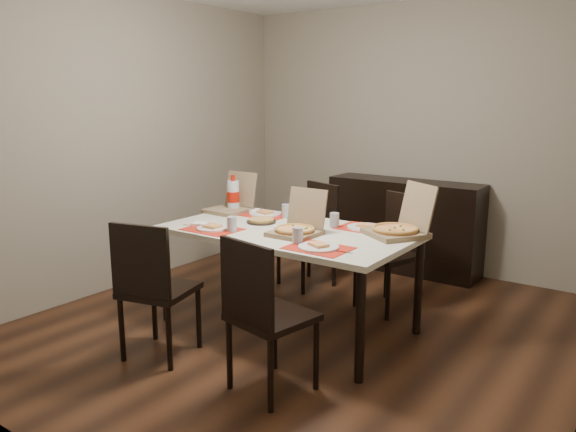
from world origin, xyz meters
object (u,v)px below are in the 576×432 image
(chair_far_right, at_px, (395,246))
(dining_table, at_px, (288,238))
(dip_bowl, at_px, (313,225))
(chair_far_left, at_px, (313,230))
(chair_near_left, at_px, (153,285))
(chair_near_right, at_px, (263,310))
(soda_bottle, at_px, (233,196))
(pizza_box_center, at_px, (297,227))
(sideboard, at_px, (404,225))

(chair_far_right, bearing_deg, dining_table, -118.80)
(dining_table, height_order, dip_bowl, dip_bowl)
(chair_far_left, relative_size, chair_far_right, 1.00)
(dining_table, relative_size, chair_near_left, 1.94)
(chair_near_right, distance_m, soda_bottle, 1.72)
(chair_far_right, height_order, dip_bowl, chair_far_right)
(chair_far_left, bearing_deg, chair_far_right, -6.78)
(dining_table, xyz_separation_m, chair_near_right, (0.45, -0.88, -0.17))
(pizza_box_center, height_order, dip_bowl, pizza_box_center)
(soda_bottle, bearing_deg, chair_near_right, -43.65)
(chair_near_right, bearing_deg, soda_bottle, 136.35)
(chair_far_left, xyz_separation_m, dip_bowl, (0.51, -0.77, 0.25))
(dining_table, height_order, chair_far_right, chair_far_right)
(chair_far_right, distance_m, soda_bottle, 1.40)
(dining_table, distance_m, pizza_box_center, 0.21)
(sideboard, distance_m, soda_bottle, 1.83)
(sideboard, relative_size, dip_bowl, 11.61)
(dining_table, bearing_deg, pizza_box_center, -32.74)
(chair_near_right, relative_size, pizza_box_center, 2.70)
(soda_bottle, bearing_deg, chair_near_left, -73.49)
(chair_near_right, distance_m, pizza_box_center, 0.89)
(soda_bottle, bearing_deg, chair_far_right, 24.59)
(chair_far_right, distance_m, dip_bowl, 0.80)
(pizza_box_center, bearing_deg, chair_near_left, -122.82)
(sideboard, xyz_separation_m, soda_bottle, (-0.87, -1.56, 0.43))
(chair_far_left, height_order, dip_bowl, chair_far_left)
(dining_table, bearing_deg, chair_near_right, -62.88)
(sideboard, relative_size, dining_table, 0.83)
(chair_near_left, distance_m, chair_far_left, 1.88)
(pizza_box_center, bearing_deg, sideboard, 91.28)
(chair_far_left, height_order, soda_bottle, soda_bottle)
(sideboard, bearing_deg, chair_far_right, -70.11)
(dip_bowl, xyz_separation_m, soda_bottle, (-0.87, 0.11, 0.11))
(chair_near_left, relative_size, chair_far_left, 1.00)
(dining_table, height_order, chair_far_left, chair_far_left)
(chair_near_right, relative_size, chair_far_right, 1.00)
(chair_near_left, bearing_deg, chair_far_right, 64.12)
(chair_near_right, bearing_deg, dining_table, 117.12)
(chair_near_left, bearing_deg, soda_bottle, 106.51)
(chair_near_left, bearing_deg, pizza_box_center, 57.18)
(pizza_box_center, height_order, soda_bottle, pizza_box_center)
(soda_bottle, bearing_deg, sideboard, 60.93)
(pizza_box_center, xyz_separation_m, soda_bottle, (-0.91, 0.37, 0.08))
(sideboard, relative_size, pizza_box_center, 4.36)
(chair_far_right, relative_size, pizza_box_center, 2.70)
(dining_table, distance_m, chair_near_left, 1.04)
(chair_far_left, distance_m, pizza_box_center, 1.20)
(chair_near_left, height_order, pizza_box_center, pizza_box_center)
(sideboard, bearing_deg, dip_bowl, -89.71)
(dip_bowl, bearing_deg, soda_bottle, 172.84)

